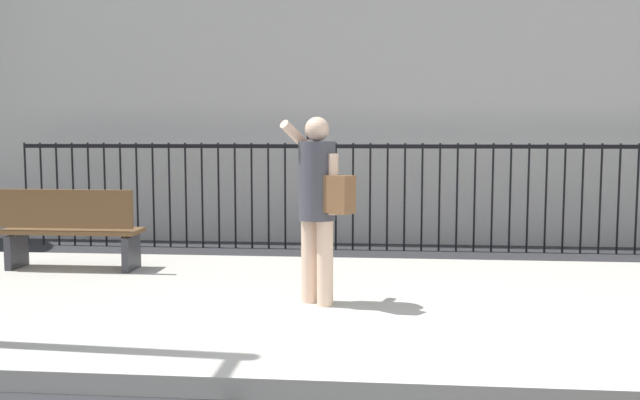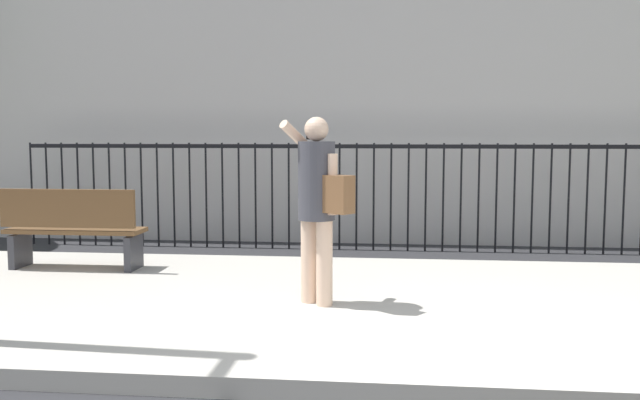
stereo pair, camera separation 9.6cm
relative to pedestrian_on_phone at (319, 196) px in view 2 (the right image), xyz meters
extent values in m
cube|color=#B2ADA3|center=(1.03, 0.23, -1.08)|extent=(28.00, 4.40, 0.15)
cube|color=black|center=(1.03, 3.93, 0.39)|extent=(12.00, 0.04, 0.06)
cylinder|color=black|center=(-4.97, 3.93, -0.36)|extent=(0.03, 0.03, 1.60)
cylinder|color=black|center=(-4.71, 3.93, -0.36)|extent=(0.03, 0.03, 1.60)
cylinder|color=black|center=(-4.46, 3.93, -0.36)|extent=(0.03, 0.03, 1.60)
cylinder|color=black|center=(-4.20, 3.93, -0.36)|extent=(0.03, 0.03, 1.60)
cylinder|color=black|center=(-3.95, 3.93, -0.36)|extent=(0.03, 0.03, 1.60)
cylinder|color=black|center=(-3.69, 3.93, -0.36)|extent=(0.03, 0.03, 1.60)
cylinder|color=black|center=(-3.44, 3.93, -0.36)|extent=(0.03, 0.03, 1.60)
cylinder|color=black|center=(-3.18, 3.93, -0.36)|extent=(0.03, 0.03, 1.60)
cylinder|color=black|center=(-2.93, 3.93, -0.36)|extent=(0.03, 0.03, 1.60)
cylinder|color=black|center=(-2.67, 3.93, -0.36)|extent=(0.03, 0.03, 1.60)
cylinder|color=black|center=(-2.42, 3.93, -0.36)|extent=(0.03, 0.03, 1.60)
cylinder|color=black|center=(-2.16, 3.93, -0.36)|extent=(0.03, 0.03, 1.60)
cylinder|color=black|center=(-1.90, 3.93, -0.36)|extent=(0.03, 0.03, 1.60)
cylinder|color=black|center=(-1.65, 3.93, -0.36)|extent=(0.03, 0.03, 1.60)
cylinder|color=black|center=(-1.39, 3.93, -0.36)|extent=(0.03, 0.03, 1.60)
cylinder|color=black|center=(-1.14, 3.93, -0.36)|extent=(0.03, 0.03, 1.60)
cylinder|color=black|center=(-0.88, 3.93, -0.36)|extent=(0.03, 0.03, 1.60)
cylinder|color=black|center=(-0.63, 3.93, -0.36)|extent=(0.03, 0.03, 1.60)
cylinder|color=black|center=(-0.37, 3.93, -0.36)|extent=(0.03, 0.03, 1.60)
cylinder|color=black|center=(-0.12, 3.93, -0.36)|extent=(0.03, 0.03, 1.60)
cylinder|color=black|center=(0.14, 3.93, -0.36)|extent=(0.03, 0.03, 1.60)
cylinder|color=black|center=(0.39, 3.93, -0.36)|extent=(0.03, 0.03, 1.60)
cylinder|color=black|center=(0.65, 3.93, -0.36)|extent=(0.03, 0.03, 1.60)
cylinder|color=black|center=(0.90, 3.93, -0.36)|extent=(0.03, 0.03, 1.60)
cylinder|color=black|center=(1.16, 3.93, -0.36)|extent=(0.03, 0.03, 1.60)
cylinder|color=black|center=(1.41, 3.93, -0.36)|extent=(0.03, 0.03, 1.60)
cylinder|color=black|center=(1.67, 3.93, -0.36)|extent=(0.03, 0.03, 1.60)
cylinder|color=black|center=(1.93, 3.93, -0.36)|extent=(0.03, 0.03, 1.60)
cylinder|color=black|center=(2.18, 3.93, -0.36)|extent=(0.03, 0.03, 1.60)
cylinder|color=black|center=(2.44, 3.93, -0.36)|extent=(0.03, 0.03, 1.60)
cylinder|color=black|center=(2.69, 3.93, -0.36)|extent=(0.03, 0.03, 1.60)
cylinder|color=black|center=(2.95, 3.93, -0.36)|extent=(0.03, 0.03, 1.60)
cylinder|color=black|center=(3.20, 3.93, -0.36)|extent=(0.03, 0.03, 1.60)
cylinder|color=black|center=(3.46, 3.93, -0.36)|extent=(0.03, 0.03, 1.60)
cylinder|color=black|center=(3.71, 3.93, -0.36)|extent=(0.03, 0.03, 1.60)
cylinder|color=black|center=(3.97, 3.93, -0.36)|extent=(0.03, 0.03, 1.60)
cylinder|color=beige|center=(-0.10, 0.08, -0.61)|extent=(0.15, 0.15, 0.79)
cylinder|color=beige|center=(0.06, -0.04, -0.61)|extent=(0.15, 0.15, 0.79)
cylinder|color=#3F3F47|center=(-0.02, 0.02, 0.14)|extent=(0.48, 0.48, 0.72)
sphere|color=beige|center=(-0.02, 0.02, 0.61)|extent=(0.22, 0.22, 0.22)
cylinder|color=beige|center=(-0.18, 0.14, 0.50)|extent=(0.37, 0.45, 0.39)
cylinder|color=beige|center=(0.14, -0.11, 0.12)|extent=(0.09, 0.09, 0.55)
cube|color=black|center=(-0.10, 0.15, 0.59)|extent=(0.06, 0.05, 0.15)
cube|color=brown|center=(0.19, -0.14, 0.03)|extent=(0.32, 0.30, 0.34)
cube|color=brown|center=(-3.03, 1.40, -0.56)|extent=(1.60, 0.45, 0.05)
cube|color=brown|center=(-3.03, 1.21, -0.28)|extent=(1.60, 0.06, 0.44)
cube|color=#333338|center=(-3.73, 1.40, -0.81)|extent=(0.08, 0.41, 0.40)
cube|color=#333338|center=(-2.33, 1.40, -0.81)|extent=(0.08, 0.41, 0.40)
camera|label=1|loc=(0.58, -6.15, 0.55)|focal=38.10mm
camera|label=2|loc=(0.68, -6.14, 0.55)|focal=38.10mm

